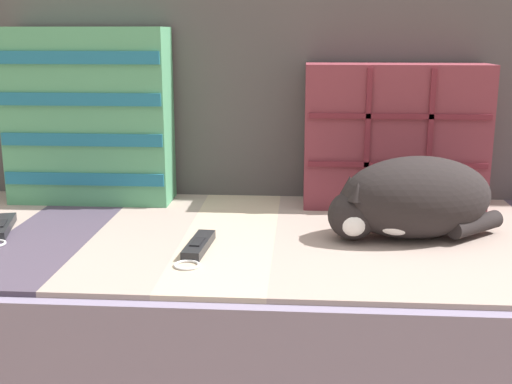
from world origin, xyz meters
TOP-DOWN VIEW (x-y plane):
  - couch at (0.00, 0.12)m, footprint 1.84×0.85m
  - sofa_backrest at (0.00, 0.48)m, footprint 1.81×0.14m
  - throw_pillow_quilted at (0.18, 0.33)m, footprint 0.44×0.14m
  - throw_pillow_striped at (-0.58, 0.33)m, footprint 0.41×0.14m
  - sleeping_cat at (0.18, 0.07)m, footprint 0.38×0.24m
  - game_remote_near at (-0.24, -0.04)m, footprint 0.06×0.20m
  - game_remote_far at (-0.69, 0.05)m, footprint 0.10×0.21m

SIDE VIEW (x-z plane):
  - couch at x=0.00m, z-range 0.00..0.41m
  - game_remote_near at x=-0.24m, z-range 0.42..0.44m
  - game_remote_far at x=-0.69m, z-range 0.42..0.44m
  - sleeping_cat at x=0.18m, z-range 0.41..0.59m
  - throw_pillow_quilted at x=0.18m, z-range 0.42..0.77m
  - throw_pillow_striped at x=-0.58m, z-range 0.42..0.85m
  - sofa_backrest at x=0.00m, z-range 0.42..0.97m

